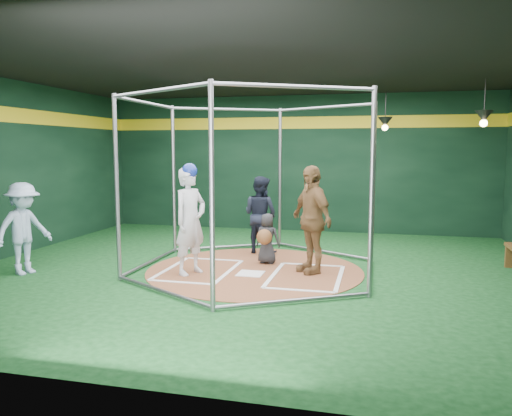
# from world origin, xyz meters

# --- Properties ---
(room_shell) EXTENTS (10.10, 9.10, 3.53)m
(room_shell) POSITION_xyz_m (0.00, 0.01, 1.75)
(room_shell) COLOR #0C3613
(room_shell) RESTS_ON ground
(clay_disc) EXTENTS (3.80, 3.80, 0.01)m
(clay_disc) POSITION_xyz_m (0.00, 0.00, 0.01)
(clay_disc) COLOR brown
(clay_disc) RESTS_ON ground
(home_plate) EXTENTS (0.43, 0.43, 0.01)m
(home_plate) POSITION_xyz_m (0.00, -0.30, 0.02)
(home_plate) COLOR white
(home_plate) RESTS_ON clay_disc
(batter_box_left) EXTENTS (1.17, 1.77, 0.01)m
(batter_box_left) POSITION_xyz_m (-0.95, -0.25, 0.02)
(batter_box_left) COLOR white
(batter_box_left) RESTS_ON clay_disc
(batter_box_right) EXTENTS (1.17, 1.77, 0.01)m
(batter_box_right) POSITION_xyz_m (0.95, -0.25, 0.02)
(batter_box_right) COLOR white
(batter_box_right) RESTS_ON clay_disc
(batting_cage) EXTENTS (4.05, 4.67, 3.00)m
(batting_cage) POSITION_xyz_m (-0.00, -0.00, 1.50)
(batting_cage) COLOR gray
(batting_cage) RESTS_ON ground
(pendant_lamp_near) EXTENTS (0.34, 0.34, 0.90)m
(pendant_lamp_near) POSITION_xyz_m (2.20, 3.60, 2.74)
(pendant_lamp_near) COLOR black
(pendant_lamp_near) RESTS_ON room_shell
(pendant_lamp_far) EXTENTS (0.34, 0.34, 0.90)m
(pendant_lamp_far) POSITION_xyz_m (4.00, 2.00, 2.74)
(pendant_lamp_far) COLOR black
(pendant_lamp_far) RESTS_ON room_shell
(batter_figure) EXTENTS (0.67, 0.78, 1.89)m
(batter_figure) POSITION_xyz_m (-1.00, -0.51, 0.95)
(batter_figure) COLOR #BBBBC2
(batter_figure) RESTS_ON clay_disc
(visitor_leopard) EXTENTS (1.04, 1.12, 1.85)m
(visitor_leopard) POSITION_xyz_m (0.98, 0.08, 0.94)
(visitor_leopard) COLOR #A57846
(visitor_leopard) RESTS_ON clay_disc
(catcher_figure) EXTENTS (0.48, 0.56, 0.94)m
(catcher_figure) POSITION_xyz_m (0.10, 0.53, 0.49)
(catcher_figure) COLOR black
(catcher_figure) RESTS_ON clay_disc
(umpire) EXTENTS (0.94, 0.86, 1.57)m
(umpire) POSITION_xyz_m (-0.24, 1.46, 0.80)
(umpire) COLOR black
(umpire) RESTS_ON clay_disc
(bystander_blue) EXTENTS (0.87, 1.15, 1.57)m
(bystander_blue) POSITION_xyz_m (-3.77, -1.16, 0.79)
(bystander_blue) COLOR #A1B8D5
(bystander_blue) RESTS_ON ground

